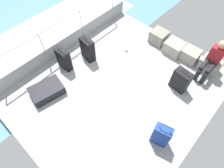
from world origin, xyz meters
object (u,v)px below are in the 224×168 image
(cargo_crate_3, at_px, (210,65))
(suitcase_0, at_px, (181,80))
(cargo_crate_0, at_px, (159,37))
(suitcase_5, at_px, (88,49))
(suitcase_2, at_px, (64,59))
(suitcase_1, at_px, (161,135))
(paper_cup, at_px, (126,50))
(cargo_crate_2, at_px, (190,55))
(cargo_crate_1, at_px, (174,47))
(suitcase_3, at_px, (47,91))
(passenger_seated, at_px, (213,59))

(cargo_crate_3, distance_m, suitcase_0, 1.16)
(cargo_crate_0, bearing_deg, suitcase_0, -38.21)
(cargo_crate_0, distance_m, suitcase_5, 2.27)
(cargo_crate_3, height_order, suitcase_0, suitcase_0)
(suitcase_2, bearing_deg, suitcase_5, 72.80)
(suitcase_1, distance_m, paper_cup, 2.87)
(cargo_crate_2, distance_m, suitcase_2, 3.61)
(cargo_crate_1, bearing_deg, suitcase_3, -114.14)
(suitcase_3, height_order, suitcase_5, suitcase_5)
(passenger_seated, bearing_deg, suitcase_5, -147.33)
(suitcase_0, xyz_separation_m, paper_cup, (-1.88, 0.11, -0.26))
(suitcase_1, bearing_deg, paper_cup, 144.75)
(cargo_crate_1, relative_size, paper_cup, 5.72)
(passenger_seated, bearing_deg, cargo_crate_3, 90.00)
(suitcase_1, relative_size, suitcase_3, 0.94)
(cargo_crate_0, relative_size, suitcase_1, 0.61)
(suitcase_5, bearing_deg, cargo_crate_1, 48.29)
(cargo_crate_0, distance_m, suitcase_2, 2.99)
(cargo_crate_3, bearing_deg, passenger_seated, -90.00)
(cargo_crate_3, bearing_deg, paper_cup, -155.23)
(cargo_crate_2, bearing_deg, suitcase_5, -138.16)
(suitcase_3, height_order, paper_cup, suitcase_3)
(passenger_seated, relative_size, paper_cup, 10.87)
(passenger_seated, distance_m, paper_cup, 2.39)
(suitcase_3, relative_size, paper_cup, 9.01)
(cargo_crate_0, relative_size, cargo_crate_3, 0.93)
(suitcase_5, bearing_deg, suitcase_3, -85.07)
(suitcase_0, height_order, suitcase_1, suitcase_1)
(cargo_crate_3, relative_size, suitcase_3, 0.62)
(cargo_crate_2, relative_size, suitcase_2, 0.67)
(cargo_crate_1, xyz_separation_m, suitcase_1, (1.26, -2.59, 0.15))
(cargo_crate_1, xyz_separation_m, paper_cup, (-1.08, -0.94, -0.14))
(cargo_crate_3, bearing_deg, cargo_crate_2, -179.00)
(suitcase_3, bearing_deg, suitcase_0, 45.97)
(cargo_crate_0, height_order, suitcase_1, suitcase_1)
(passenger_seated, xyz_separation_m, suitcase_3, (-2.67, -3.39, -0.45))
(cargo_crate_1, height_order, suitcase_1, suitcase_1)
(passenger_seated, xyz_separation_m, suitcase_0, (-0.30, -0.93, -0.26))
(suitcase_3, distance_m, paper_cup, 2.61)
(cargo_crate_1, xyz_separation_m, cargo_crate_2, (0.50, 0.06, -0.01))
(suitcase_0, relative_size, paper_cup, 7.43)
(cargo_crate_1, relative_size, suitcase_1, 0.68)
(suitcase_2, bearing_deg, cargo_crate_1, 53.65)
(suitcase_1, relative_size, suitcase_5, 1.01)
(cargo_crate_3, bearing_deg, suitcase_5, -144.77)
(cargo_crate_0, relative_size, suitcase_5, 0.62)
(cargo_crate_3, height_order, suitcase_2, suitcase_2)
(cargo_crate_1, height_order, suitcase_3, cargo_crate_1)
(cargo_crate_1, relative_size, suitcase_2, 0.71)
(suitcase_3, bearing_deg, paper_cup, 79.12)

